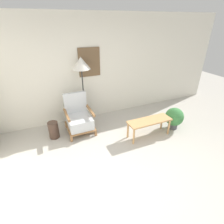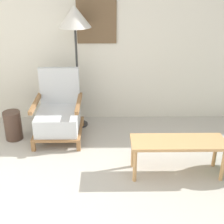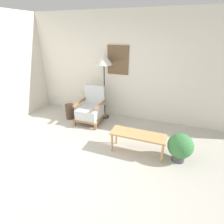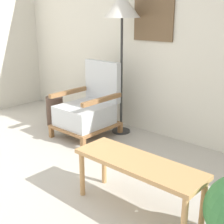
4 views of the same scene
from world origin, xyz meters
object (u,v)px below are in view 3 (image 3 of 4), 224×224
vase (70,111)px  floor_lamp (104,61)px  armchair (91,109)px  potted_plant (180,147)px  coffee_table (138,136)px

vase → floor_lamp: bearing=24.3°
armchair → potted_plant: (2.24, -0.85, -0.03)m
floor_lamp → coffee_table: size_ratio=1.65×
armchair → vase: (-0.63, -0.04, -0.14)m
vase → potted_plant: size_ratio=0.73×
floor_lamp → vase: (-0.88, -0.40, -1.34)m
vase → potted_plant: potted_plant is taller
floor_lamp → potted_plant: size_ratio=3.11×
vase → potted_plant: 2.99m
floor_lamp → vase: size_ratio=4.29×
vase → potted_plant: bearing=-15.7°
floor_lamp → potted_plant: bearing=-31.2°
floor_lamp → vase: bearing=-155.7°
armchair → vase: 0.65m
armchair → potted_plant: 2.40m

